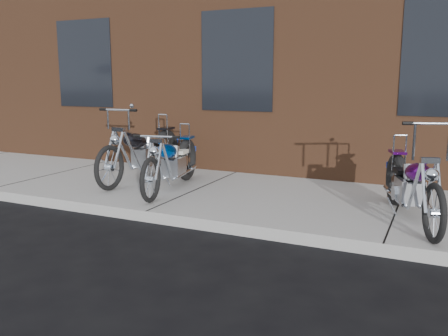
% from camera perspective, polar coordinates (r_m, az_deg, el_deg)
% --- Properties ---
extents(ground, '(120.00, 120.00, 0.00)m').
position_cam_1_polar(ground, '(6.40, -9.36, -6.46)').
color(ground, black).
rests_on(ground, ground).
extents(sidewalk, '(22.00, 3.00, 0.15)m').
position_cam_1_polar(sidewalk, '(7.62, -3.04, -3.00)').
color(sidewalk, '#9F9C95').
rests_on(sidewalk, ground).
extents(chopper_purple, '(0.88, 2.17, 1.27)m').
position_cam_1_polar(chopper_purple, '(6.24, 21.62, -2.22)').
color(chopper_purple, black).
rests_on(chopper_purple, sidewalk).
extents(chopper_blue, '(0.65, 2.24, 0.98)m').
position_cam_1_polar(chopper_blue, '(7.50, -6.29, 0.49)').
color(chopper_blue, black).
rests_on(chopper_blue, sidewalk).
extents(chopper_third, '(0.61, 2.49, 1.27)m').
position_cam_1_polar(chopper_third, '(8.34, -9.77, 1.70)').
color(chopper_third, black).
rests_on(chopper_third, sidewalk).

